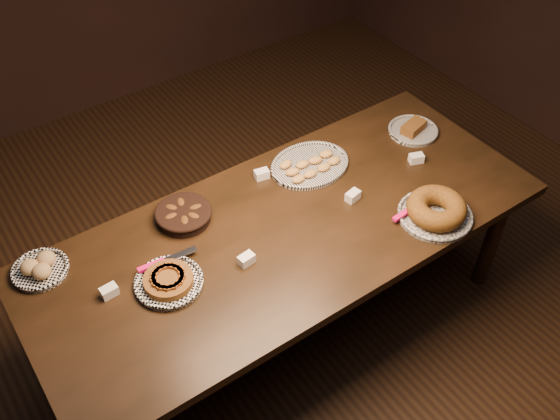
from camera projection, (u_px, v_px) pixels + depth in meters
ground at (287, 323)px, 3.36m from camera, size 5.00×5.00×0.00m
buffet_table at (288, 238)px, 2.89m from camera, size 2.40×1.00×0.75m
apple_tart_plate at (168, 281)px, 2.58m from camera, size 0.33×0.29×0.06m
madeleine_platter at (310, 165)px, 3.12m from camera, size 0.41×0.34×0.05m
bundt_cake_plate at (436, 210)px, 2.84m from camera, size 0.36×0.34×0.11m
croissant_basket at (184, 214)px, 2.84m from camera, size 0.31×0.31×0.07m
bread_roll_plate at (40, 268)px, 2.62m from camera, size 0.24×0.24×0.08m
loaf_plate at (413, 130)px, 3.32m from camera, size 0.27×0.27×0.06m
tent_cards at (284, 212)px, 2.87m from camera, size 1.70×0.48×0.04m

